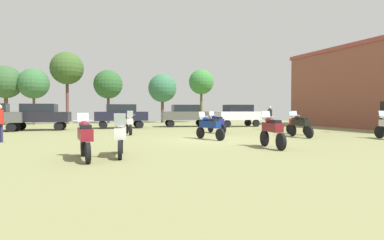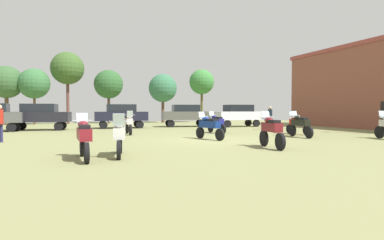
# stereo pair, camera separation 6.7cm
# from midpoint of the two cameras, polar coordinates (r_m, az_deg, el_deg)

# --- Properties ---
(ground_plane) EXTENTS (44.00, 52.00, 0.02)m
(ground_plane) POSITION_cam_midpoint_polar(r_m,az_deg,el_deg) (16.43, 3.14, -3.62)
(ground_plane) COLOR olive
(motorcycle_1) EXTENTS (0.62, 2.25, 1.46)m
(motorcycle_1) POSITION_cam_midpoint_polar(r_m,az_deg,el_deg) (10.49, -18.66, -2.85)
(motorcycle_1) COLOR black
(motorcycle_1) RESTS_ON ground
(motorcycle_2) EXTENTS (0.80, 2.22, 1.45)m
(motorcycle_2) POSITION_cam_midpoint_polar(r_m,az_deg,el_deg) (16.65, 3.22, -1.05)
(motorcycle_2) COLOR black
(motorcycle_2) RESTS_ON ground
(motorcycle_4) EXTENTS (0.62, 2.07, 1.44)m
(motorcycle_4) POSITION_cam_midpoint_polar(r_m,az_deg,el_deg) (21.05, 18.58, -0.56)
(motorcycle_4) COLOR black
(motorcycle_4) RESTS_ON ground
(motorcycle_5) EXTENTS (0.66, 2.14, 1.51)m
(motorcycle_5) POSITION_cam_midpoint_polar(r_m,az_deg,el_deg) (13.28, 14.21, -1.75)
(motorcycle_5) COLOR black
(motorcycle_5) RESTS_ON ground
(motorcycle_6) EXTENTS (0.68, 2.09, 1.44)m
(motorcycle_6) POSITION_cam_midpoint_polar(r_m,az_deg,el_deg) (10.89, -12.72, -2.69)
(motorcycle_6) COLOR black
(motorcycle_6) RESTS_ON ground
(motorcycle_7) EXTENTS (0.64, 2.28, 1.48)m
(motorcycle_7) POSITION_cam_midpoint_polar(r_m,az_deg,el_deg) (19.05, 18.95, -0.73)
(motorcycle_7) COLOR black
(motorcycle_7) RESTS_ON ground
(motorcycle_8) EXTENTS (0.62, 2.17, 1.49)m
(motorcycle_8) POSITION_cam_midpoint_polar(r_m,az_deg,el_deg) (20.39, -11.22, -0.50)
(motorcycle_8) COLOR black
(motorcycle_8) RESTS_ON ground
(motorcycle_9) EXTENTS (0.62, 2.25, 1.44)m
(motorcycle_9) POSITION_cam_midpoint_polar(r_m,az_deg,el_deg) (21.16, 4.48, -0.43)
(motorcycle_9) COLOR black
(motorcycle_9) RESTS_ON ground
(car_1) EXTENTS (4.31, 1.81, 2.00)m
(car_1) POSITION_cam_midpoint_polar(r_m,az_deg,el_deg) (29.25, 8.39, 1.09)
(car_1) COLOR black
(car_1) RESTS_ON ground
(car_2) EXTENTS (4.52, 2.41, 2.00)m
(car_2) POSITION_cam_midpoint_polar(r_m,az_deg,el_deg) (26.56, -25.61, 0.85)
(car_2) COLOR black
(car_2) RESTS_ON ground
(car_3) EXTENTS (4.39, 2.02, 2.00)m
(car_3) POSITION_cam_midpoint_polar(r_m,az_deg,el_deg) (27.27, -12.55, 1.01)
(car_3) COLOR black
(car_3) RESTS_ON ground
(car_4) EXTENTS (4.52, 2.42, 2.00)m
(car_4) POSITION_cam_midpoint_polar(r_m,az_deg,el_deg) (29.00, -1.07, 1.11)
(car_4) COLOR black
(car_4) RESTS_ON ground
(person_1) EXTENTS (0.47, 0.47, 1.80)m
(person_1) POSITION_cam_midpoint_polar(r_m,az_deg,el_deg) (17.62, -31.20, -0.04)
(person_1) COLOR #282850
(person_1) RESTS_ON ground
(person_2) EXTENTS (0.48, 0.48, 1.83)m
(person_2) POSITION_cam_midpoint_polar(r_m,az_deg,el_deg) (25.36, 13.91, 0.72)
(person_2) COLOR #24304D
(person_2) RESTS_ON ground
(tree_1) EXTENTS (3.23, 3.23, 6.04)m
(tree_1) POSITION_cam_midpoint_polar(r_m,az_deg,el_deg) (37.26, -14.71, 6.19)
(tree_1) COLOR #4F3935
(tree_1) RESTS_ON ground
(tree_2) EXTENTS (3.31, 3.31, 6.04)m
(tree_2) POSITION_cam_midpoint_polar(r_m,az_deg,el_deg) (37.82, -30.35, 5.86)
(tree_2) COLOR brown
(tree_2) RESTS_ON ground
(tree_3) EXTENTS (3.05, 3.05, 6.48)m
(tree_3) POSITION_cam_midpoint_polar(r_m,az_deg,el_deg) (39.08, 1.81, 6.81)
(tree_3) COLOR brown
(tree_3) RESTS_ON ground
(tree_4) EXTENTS (3.37, 3.37, 5.82)m
(tree_4) POSITION_cam_midpoint_polar(r_m,az_deg,el_deg) (38.29, -5.22, 5.70)
(tree_4) COLOR brown
(tree_4) RESTS_ON ground
(tree_6) EXTENTS (3.55, 3.55, 7.88)m
(tree_6) POSITION_cam_midpoint_polar(r_m,az_deg,el_deg) (37.85, -21.42, 8.59)
(tree_6) COLOR brown
(tree_6) RESTS_ON ground
(tree_7) EXTENTS (3.12, 3.12, 5.83)m
(tree_7) POSITION_cam_midpoint_polar(r_m,az_deg,el_deg) (36.90, -26.45, 5.86)
(tree_7) COLOR brown
(tree_7) RESTS_ON ground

